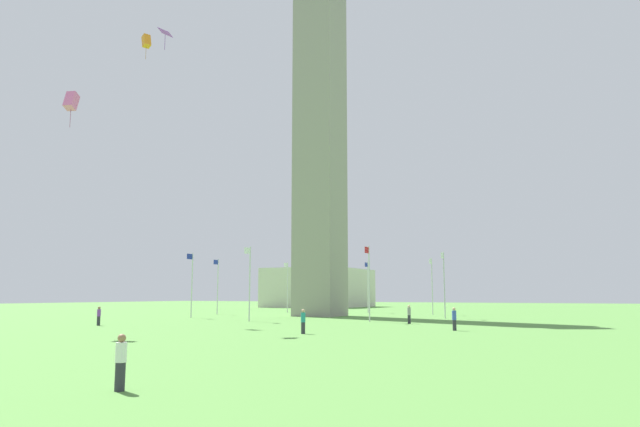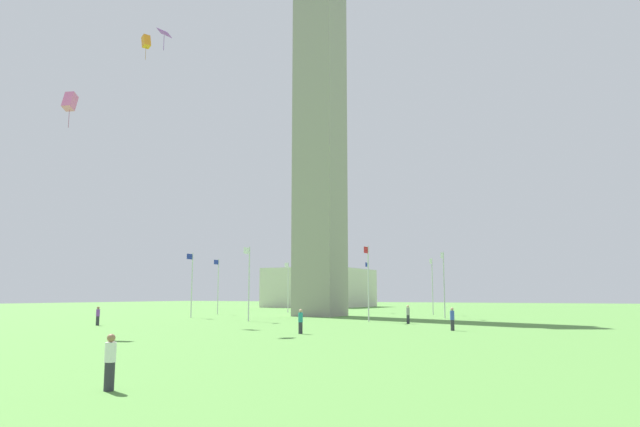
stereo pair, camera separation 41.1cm
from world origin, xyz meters
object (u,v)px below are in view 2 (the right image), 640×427
at_px(flagpole_se, 432,283).
at_px(person_blue_shirt, 452,319).
at_px(obelisk_monument, 320,127).
at_px(person_purple_shirt, 98,316).
at_px(flagpole_ne, 368,280).
at_px(distant_building, 321,288).
at_px(flagpole_e, 444,281).
at_px(flagpole_nw, 192,282).
at_px(kite_pink_box, 70,102).
at_px(person_gray_shirt, 408,314).
at_px(flagpole_sw, 288,285).
at_px(person_white_shirt, 110,363).
at_px(flagpole_w, 218,284).
at_px(flagpole_n, 249,280).
at_px(kite_purple_diamond, 164,33).
at_px(person_teal_shirt, 301,322).
at_px(kite_orange_box, 146,42).
at_px(flagpole_s, 368,285).

height_order(flagpole_se, person_blue_shirt, flagpole_se).
relative_size(obelisk_monument, person_purple_shirt, 29.58).
bearing_deg(person_purple_shirt, flagpole_ne, -54.14).
bearing_deg(person_purple_shirt, distant_building, 5.25).
bearing_deg(flagpole_e, flagpole_nw, -67.50).
relative_size(flagpole_se, kite_pink_box, 2.58).
distance_m(kite_pink_box, distant_building, 87.16).
xyz_separation_m(person_gray_shirt, person_purple_shirt, (15.59, -23.44, -0.04)).
relative_size(person_gray_shirt, person_blue_shirt, 1.00).
bearing_deg(flagpole_sw, person_white_shirt, 26.34).
distance_m(person_white_shirt, kite_pink_box, 35.73).
xyz_separation_m(flagpole_w, kite_pink_box, (35.52, 11.74, 13.86)).
relative_size(flagpole_e, person_blue_shirt, 4.38).
bearing_deg(person_gray_shirt, flagpole_sw, -25.95).
height_order(flagpole_e, flagpole_nw, same).
relative_size(flagpole_n, kite_purple_diamond, 3.75).
distance_m(flagpole_e, person_teal_shirt, 30.52).
bearing_deg(flagpole_se, kite_orange_box, -38.94).
xyz_separation_m(flagpole_ne, flagpole_e, (-11.34, 4.70, 0.00)).
bearing_deg(kite_orange_box, flagpole_sw, 176.92).
bearing_deg(person_gray_shirt, flagpole_w, -6.52).
xyz_separation_m(obelisk_monument, person_purple_shirt, (28.92, -7.28, -23.80)).
xyz_separation_m(obelisk_monument, flagpole_s, (-15.98, 0.00, -20.42)).
height_order(obelisk_monument, distant_building, obelisk_monument).
distance_m(flagpole_sw, person_blue_shirt, 47.60).
relative_size(obelisk_monument, person_blue_shirt, 28.26).
relative_size(flagpole_nw, distant_building, 0.36).
bearing_deg(obelisk_monument, flagpole_n, 0.00).
bearing_deg(flagpole_sw, flagpole_se, 90.00).
height_order(flagpole_e, person_teal_shirt, flagpole_e).
bearing_deg(flagpole_e, person_purple_shirt, -38.95).
bearing_deg(obelisk_monument, kite_orange_box, -34.59).
relative_size(kite_purple_diamond, kite_pink_box, 0.69).
xyz_separation_m(person_gray_shirt, kite_purple_diamond, (12.76, -19.61, 26.74)).
bearing_deg(distant_building, person_purple_shirt, 12.63).
bearing_deg(obelisk_monument, flagpole_w, -89.78).
bearing_deg(flagpole_s, flagpole_n, -0.00).
distance_m(flagpole_ne, flagpole_s, 29.64).
distance_m(person_gray_shirt, distant_building, 73.70).
xyz_separation_m(flagpole_n, flagpole_s, (-32.08, 0.00, 0.00)).
bearing_deg(person_white_shirt, person_gray_shirt, 10.18).
bearing_deg(flagpole_n, distant_building, -159.07).
distance_m(flagpole_se, flagpole_w, 29.64).
distance_m(flagpole_s, kite_purple_diamond, 48.27).
xyz_separation_m(flagpole_w, person_gray_shirt, (13.27, 32.20, -3.33)).
bearing_deg(person_teal_shirt, flagpole_s, -16.46).
bearing_deg(flagpole_n, kite_orange_box, -78.28).
bearing_deg(flagpole_nw, flagpole_sw, 180.00).
relative_size(flagpole_nw, person_purple_shirt, 4.59).
bearing_deg(person_blue_shirt, kite_orange_box, 21.60).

